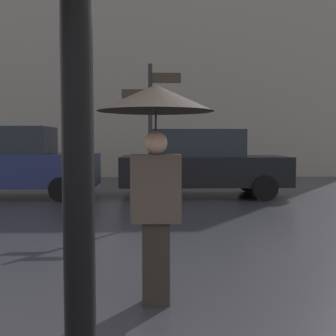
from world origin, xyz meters
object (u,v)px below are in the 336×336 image
at_px(pedestrian_with_umbrella, 156,128).
at_px(parked_car_left, 12,162).
at_px(street_signpost, 151,128).
at_px(parked_car_right, 201,162).

height_order(pedestrian_with_umbrella, parked_car_left, pedestrian_with_umbrella).
bearing_deg(street_signpost, parked_car_left, 135.95).
height_order(pedestrian_with_umbrella, parked_car_right, pedestrian_with_umbrella).
relative_size(pedestrian_with_umbrella, street_signpost, 0.70).
relative_size(parked_car_left, parked_car_right, 0.98).
xyz_separation_m(pedestrian_with_umbrella, parked_car_left, (-3.87, 7.47, -0.69)).
height_order(parked_car_left, street_signpost, street_signpost).
bearing_deg(parked_car_left, pedestrian_with_umbrella, 102.56).
bearing_deg(parked_car_left, parked_car_right, 166.18).
relative_size(pedestrian_with_umbrella, parked_car_right, 0.45).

